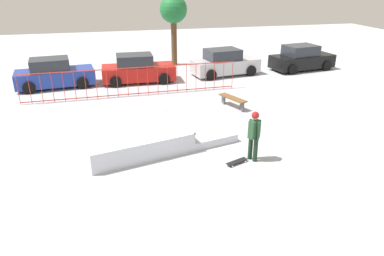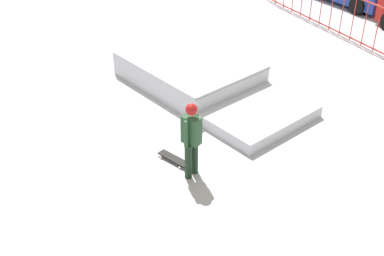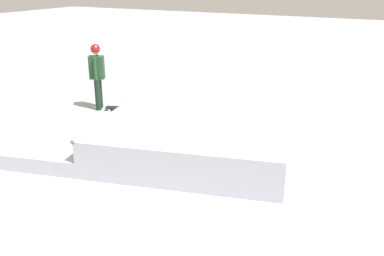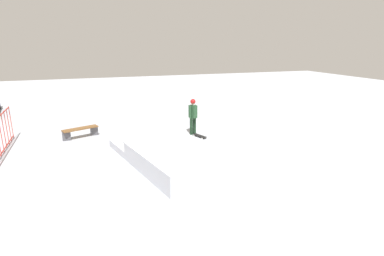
% 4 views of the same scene
% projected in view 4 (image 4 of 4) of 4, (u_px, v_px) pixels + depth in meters
% --- Properties ---
extents(ground_plane, '(60.00, 60.00, 0.00)m').
position_uv_depth(ground_plane, '(180.00, 162.00, 11.24)').
color(ground_plane, '#B2B7C1').
extents(skate_ramp, '(5.86, 3.81, 0.74)m').
position_uv_depth(skate_ramp, '(172.00, 156.00, 10.98)').
color(skate_ramp, silver).
rests_on(skate_ramp, ground).
extents(skater, '(0.44, 0.40, 1.73)m').
position_uv_depth(skater, '(193.00, 114.00, 14.42)').
color(skater, black).
rests_on(skater, ground).
extents(skateboard, '(0.82, 0.48, 0.09)m').
position_uv_depth(skateboard, '(200.00, 136.00, 14.17)').
color(skateboard, black).
rests_on(skateboard, ground).
extents(park_bench, '(0.97, 1.63, 0.48)m').
position_uv_depth(park_bench, '(80.00, 130.00, 14.02)').
color(park_bench, brown).
rests_on(park_bench, ground).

